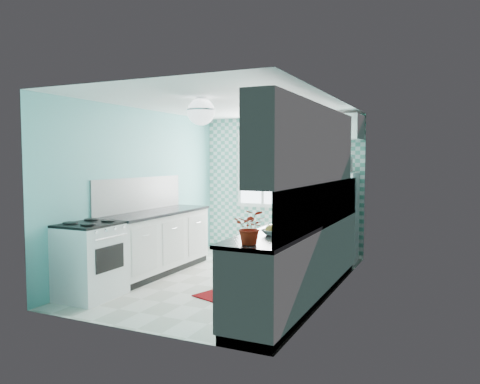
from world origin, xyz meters
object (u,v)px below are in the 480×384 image
at_px(microwave, 337,165).
at_px(sink, 324,215).
at_px(fruit_bowl, 274,232).
at_px(ceiling_light, 201,111).
at_px(potted_plant, 251,227).
at_px(fridge, 336,218).
at_px(stove, 91,259).

bearing_deg(microwave, sink, 94.16).
distance_m(fruit_bowl, microwave, 3.26).
distance_m(ceiling_light, sink, 2.34).
relative_size(ceiling_light, sink, 0.61).
relative_size(fruit_bowl, potted_plant, 0.74).
xyz_separation_m(ceiling_light, fridge, (1.11, 2.58, -1.57)).
xyz_separation_m(fruit_bowl, potted_plant, (0.00, -0.60, 0.13)).
bearing_deg(fridge, fruit_bowl, -92.02).
distance_m(stove, microwave, 4.17).
bearing_deg(ceiling_light, fruit_bowl, -26.92).
xyz_separation_m(stove, sink, (2.40, 2.13, 0.44)).
xyz_separation_m(stove, microwave, (2.31, 3.27, 1.15)).
bearing_deg(stove, fruit_bowl, -1.00).
bearing_deg(potted_plant, stove, 167.70).
relative_size(ceiling_light, fruit_bowl, 1.44).
bearing_deg(sink, fruit_bowl, -92.99).
bearing_deg(ceiling_light, stove, -150.07).
bearing_deg(sink, ceiling_light, -132.69).
xyz_separation_m(fruit_bowl, microwave, (-0.09, 3.19, 0.67)).
height_order(ceiling_light, microwave, ceiling_light).
bearing_deg(fridge, potted_plant, -92.28).
distance_m(fridge, potted_plant, 3.81).
distance_m(sink, potted_plant, 2.66).
distance_m(fridge, sink, 1.15).
distance_m(sink, microwave, 1.34).
bearing_deg(microwave, stove, 54.21).
relative_size(ceiling_light, fridge, 0.23).
relative_size(sink, microwave, 1.21).
bearing_deg(ceiling_light, sink, 50.21).
distance_m(fruit_bowl, potted_plant, 0.62).
bearing_deg(stove, fridge, 51.83).
bearing_deg(fruit_bowl, microwave, 91.62).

